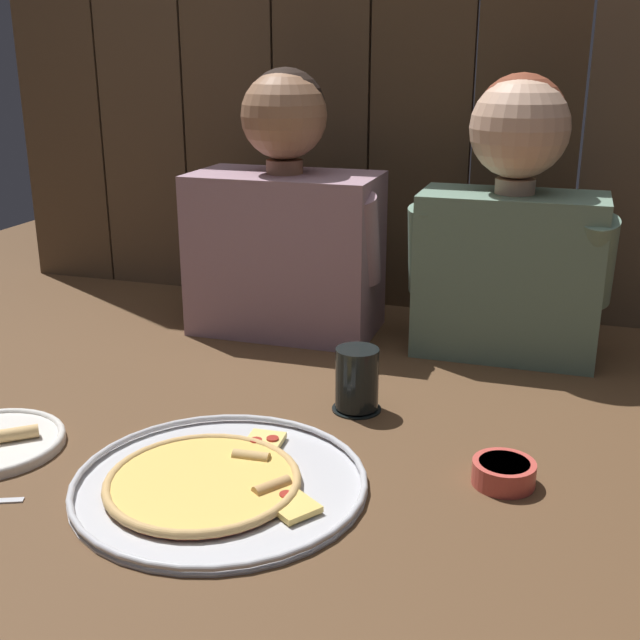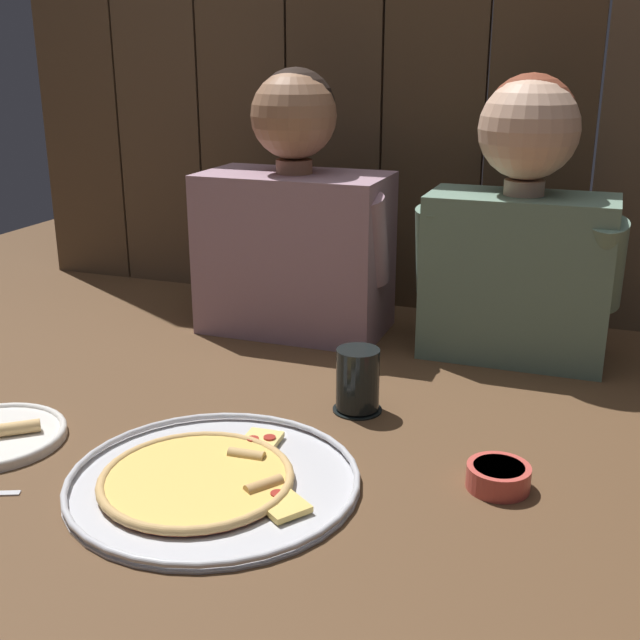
% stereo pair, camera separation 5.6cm
% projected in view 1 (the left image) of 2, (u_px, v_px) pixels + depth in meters
% --- Properties ---
extents(ground_plane, '(3.20, 3.20, 0.00)m').
position_uv_depth(ground_plane, '(319.00, 444.00, 1.31)').
color(ground_plane, brown).
extents(pizza_tray, '(0.44, 0.44, 0.03)m').
position_uv_depth(pizza_tray, '(215.00, 481.00, 1.18)').
color(pizza_tray, silver).
rests_on(pizza_tray, ground).
extents(drinking_glass, '(0.09, 0.09, 0.12)m').
position_uv_depth(drinking_glass, '(357.00, 380.00, 1.42)').
color(drinking_glass, black).
rests_on(drinking_glass, ground).
extents(dipping_bowl, '(0.09, 0.09, 0.04)m').
position_uv_depth(dipping_bowl, '(504.00, 472.00, 1.18)').
color(dipping_bowl, '#CC4C42').
rests_on(dipping_bowl, ground).
extents(diner_left, '(0.45, 0.23, 0.58)m').
position_uv_depth(diner_left, '(285.00, 220.00, 1.78)').
color(diner_left, gray).
rests_on(diner_left, ground).
extents(diner_right, '(0.41, 0.21, 0.57)m').
position_uv_depth(diner_right, '(512.00, 224.00, 1.63)').
color(diner_right, slate).
rests_on(diner_right, ground).
extents(wooden_backdrop_wall, '(2.19, 0.03, 1.30)m').
position_uv_depth(wooden_backdrop_wall, '(424.00, 34.00, 1.82)').
color(wooden_backdrop_wall, brown).
rests_on(wooden_backdrop_wall, ground).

